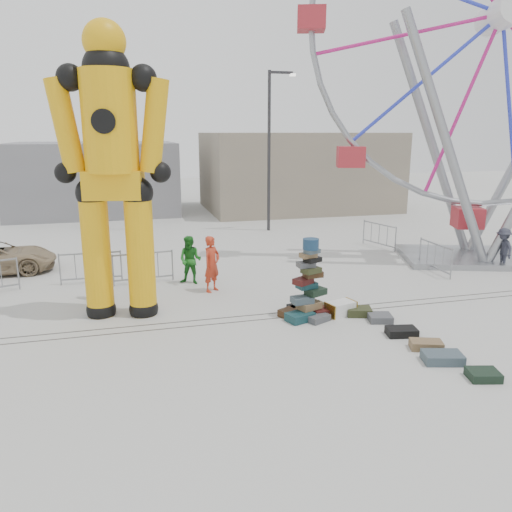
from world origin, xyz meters
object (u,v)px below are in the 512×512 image
object	(u,v)px
crash_test_dummy	(113,164)
pedestrian_grey	(503,248)
lamp_post_left	(128,143)
suitcase_tower	(308,295)
pedestrian_red	(212,264)
ferris_wheel	(499,49)
barricade_dummy_c	(143,268)
lamp_post_right	(271,143)
pedestrian_green	(190,260)
barricade_dummy_b	(91,268)
barricade_wheel_front	(435,258)
steamer_trunk	(341,308)
pedestrian_black	(99,273)
barricade_wheel_back	(379,235)

from	to	relation	value
crash_test_dummy	pedestrian_grey	size ratio (longest dim) A/B	5.16
lamp_post_left	suitcase_tower	size ratio (longest dim) A/B	3.57
lamp_post_left	pedestrian_red	distance (m)	12.27
ferris_wheel	barricade_dummy_c	xyz separation A→B (m)	(-13.16, 0.14, -7.46)
crash_test_dummy	pedestrian_red	bearing A→B (deg)	38.63
suitcase_tower	ferris_wheel	world-z (taller)	ferris_wheel
lamp_post_right	pedestrian_green	distance (m)	10.67
barricade_dummy_b	barricade_wheel_front	xyz separation A→B (m)	(12.21, -1.74, 0.00)
steamer_trunk	pedestrian_black	bearing A→B (deg)	138.53
barricade_dummy_c	pedestrian_green	bearing A→B (deg)	-21.67
suitcase_tower	pedestrian_grey	world-z (taller)	suitcase_tower
pedestrian_green	pedestrian_grey	world-z (taller)	pedestrian_green
suitcase_tower	ferris_wheel	bearing A→B (deg)	9.60
lamp_post_right	suitcase_tower	world-z (taller)	lamp_post_right
crash_test_dummy	pedestrian_black	distance (m)	3.83
steamer_trunk	pedestrian_grey	xyz separation A→B (m)	(7.96, 3.07, 0.59)
lamp_post_right	suitcase_tower	distance (m)	13.29
barricade_dummy_b	suitcase_tower	bearing A→B (deg)	-38.87
barricade_wheel_front	pedestrian_black	size ratio (longest dim) A/B	1.21
lamp_post_left	steamer_trunk	world-z (taller)	lamp_post_left
pedestrian_green	pedestrian_grey	bearing A→B (deg)	22.86
crash_test_dummy	pedestrian_red	world-z (taller)	crash_test_dummy
barricade_wheel_back	pedestrian_grey	bearing A→B (deg)	16.54
suitcase_tower	ferris_wheel	xyz separation A→B (m)	(8.82, 4.27, 7.39)
pedestrian_grey	ferris_wheel	bearing A→B (deg)	-170.47
steamer_trunk	barricade_wheel_back	world-z (taller)	barricade_wheel_back
barricade_dummy_b	barricade_wheel_back	world-z (taller)	same
lamp_post_right	barricade_wheel_front	distance (m)	10.75
pedestrian_red	lamp_post_left	bearing A→B (deg)	61.00
lamp_post_right	barricade_wheel_front	world-z (taller)	lamp_post_right
crash_test_dummy	steamer_trunk	world-z (taller)	crash_test_dummy
lamp_post_right	pedestrian_black	size ratio (longest dim) A/B	4.85
barricade_dummy_c	crash_test_dummy	bearing A→B (deg)	-109.46
lamp_post_left	suitcase_tower	world-z (taller)	lamp_post_left
barricade_wheel_back	lamp_post_right	bearing A→B (deg)	-160.65
suitcase_tower	barricade_dummy_b	bearing A→B (deg)	125.03
pedestrian_red	barricade_wheel_back	bearing A→B (deg)	-12.25
crash_test_dummy	pedestrian_black	world-z (taller)	crash_test_dummy
lamp_post_right	lamp_post_left	bearing A→B (deg)	164.05
lamp_post_left	pedestrian_green	xyz separation A→B (m)	(1.69, -10.50, -3.66)
lamp_post_right	pedestrian_red	size ratio (longest dim) A/B	4.38
suitcase_tower	crash_test_dummy	size ratio (longest dim) A/B	0.28
barricade_dummy_c	lamp_post_right	bearing A→B (deg)	43.76
lamp_post_right	barricade_wheel_front	size ratio (longest dim) A/B	4.00
steamer_trunk	pedestrian_red	distance (m)	4.46
crash_test_dummy	ferris_wheel	world-z (taller)	ferris_wheel
crash_test_dummy	pedestrian_red	distance (m)	4.61
pedestrian_green	lamp_post_right	bearing A→B (deg)	85.96
pedestrian_green	pedestrian_black	world-z (taller)	pedestrian_green
barricade_dummy_c	barricade_wheel_front	size ratio (longest dim) A/B	1.00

